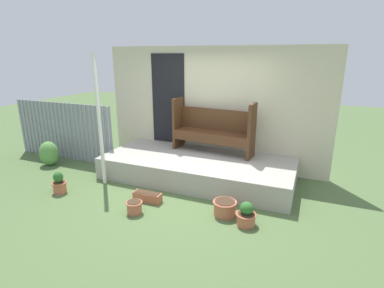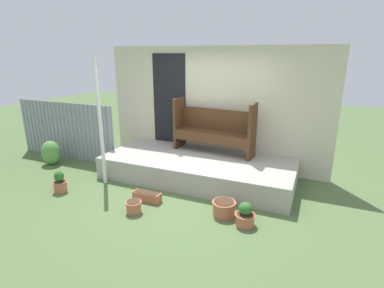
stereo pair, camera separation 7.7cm
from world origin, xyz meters
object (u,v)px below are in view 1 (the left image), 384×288
object	(u,v)px
shrub_by_fence	(49,153)
flower_pot_left	(59,184)
flower_pot_far_right	(246,215)
support_post	(99,122)
bench	(213,127)
planter_box_rect	(147,197)
flower_pot_right	(225,207)
flower_pot_middle	(134,207)

from	to	relation	value
shrub_by_fence	flower_pot_left	bearing A→B (deg)	-37.67
flower_pot_left	shrub_by_fence	bearing A→B (deg)	142.33
flower_pot_far_right	support_post	bearing A→B (deg)	171.33
bench	flower_pot_left	distance (m)	3.15
support_post	planter_box_rect	distance (m)	1.67
planter_box_rect	flower_pot_right	bearing A→B (deg)	2.62
bench	planter_box_rect	size ratio (longest dim) A/B	3.54
bench	flower_pot_left	bearing A→B (deg)	-131.92
shrub_by_fence	flower_pot_right	bearing A→B (deg)	-8.24
flower_pot_left	flower_pot_right	distance (m)	3.03
flower_pot_left	flower_pot_middle	distance (m)	1.67
support_post	flower_pot_far_right	bearing A→B (deg)	-8.67
bench	shrub_by_fence	world-z (taller)	bench
bench	flower_pot_middle	bearing A→B (deg)	-99.48
support_post	flower_pot_right	distance (m)	2.77
flower_pot_middle	shrub_by_fence	world-z (taller)	shrub_by_fence
flower_pot_far_right	flower_pot_left	bearing A→B (deg)	-176.10
planter_box_rect	flower_pot_far_right	bearing A→B (deg)	-3.09
support_post	shrub_by_fence	world-z (taller)	support_post
planter_box_rect	shrub_by_fence	distance (m)	3.04
flower_pot_middle	planter_box_rect	xyz separation A→B (m)	(-0.01, 0.43, -0.03)
bench	support_post	bearing A→B (deg)	-136.28
bench	flower_pot_middle	xyz separation A→B (m)	(-0.57, -2.18, -0.86)
support_post	flower_pot_right	world-z (taller)	support_post
support_post	bench	xyz separation A→B (m)	(1.76, 1.40, -0.25)
flower_pot_middle	flower_pot_right	bearing A→B (deg)	20.06
flower_pot_right	flower_pot_far_right	xyz separation A→B (m)	(0.37, -0.16, 0.03)
flower_pot_right	planter_box_rect	world-z (taller)	flower_pot_right
planter_box_rect	flower_pot_middle	bearing A→B (deg)	-88.14
flower_pot_left	flower_pot_middle	size ratio (longest dim) A/B	1.51
flower_pot_right	flower_pot_far_right	distance (m)	0.41
bench	flower_pot_middle	world-z (taller)	bench
support_post	flower_pot_left	bearing A→B (deg)	-125.19
bench	flower_pot_far_right	world-z (taller)	bench
flower_pot_middle	planter_box_rect	size ratio (longest dim) A/B	0.55
support_post	flower_pot_far_right	distance (m)	3.12
flower_pot_right	flower_pot_left	bearing A→B (deg)	-172.68
flower_pot_far_right	flower_pot_right	bearing A→B (deg)	157.39
support_post	flower_pot_left	xyz separation A→B (m)	(-0.47, -0.67, -1.04)
flower_pot_far_right	bench	bearing A→B (deg)	121.89
flower_pot_left	flower_pot_right	xyz separation A→B (m)	(3.00, 0.39, -0.05)
flower_pot_right	planter_box_rect	size ratio (longest dim) A/B	0.77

